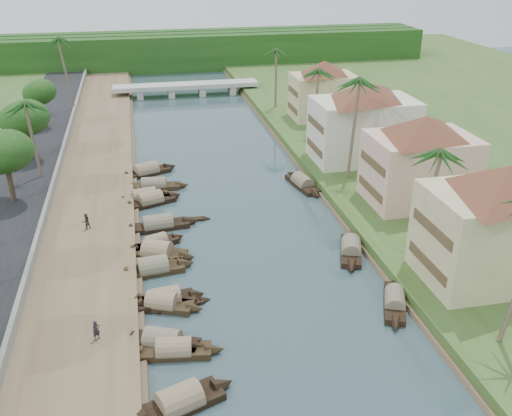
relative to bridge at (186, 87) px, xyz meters
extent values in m
plane|color=#31444A|center=(0.00, -72.00, -1.72)|extent=(220.00, 220.00, 0.00)
cube|color=brown|center=(-16.00, -52.00, -1.32)|extent=(10.00, 180.00, 0.80)
cube|color=#344E1F|center=(19.00, -52.00, -1.12)|extent=(16.00, 180.00, 1.20)
cube|color=black|center=(-24.50, -52.00, -1.02)|extent=(8.00, 180.00, 1.40)
cube|color=slate|center=(-20.20, -52.00, -0.37)|extent=(0.40, 180.00, 1.10)
cube|color=#153C10|center=(0.00, 23.00, 2.28)|extent=(120.00, 4.00, 8.00)
cube|color=#153C10|center=(0.00, 28.00, 2.28)|extent=(120.00, 4.00, 8.00)
cube|color=#153C10|center=(0.00, 33.00, 2.28)|extent=(120.00, 4.00, 8.00)
cube|color=#AAA99F|center=(0.00, 0.00, 0.28)|extent=(28.00, 4.00, 0.80)
cube|color=#AAA99F|center=(-9.00, 0.00, -0.82)|extent=(1.20, 3.50, 1.80)
cube|color=#AAA99F|center=(-3.00, 0.00, -0.82)|extent=(1.20, 3.50, 1.80)
cube|color=#AAA99F|center=(3.00, 0.00, -0.82)|extent=(1.20, 3.50, 1.80)
cube|color=#AAA99F|center=(9.00, 0.00, -0.82)|extent=(1.20, 3.50, 1.80)
cube|color=beige|center=(19.00, -74.00, 3.48)|extent=(12.00, 8.00, 8.00)
pyramid|color=brown|center=(19.00, -74.00, 8.58)|extent=(14.85, 14.85, 2.20)
cube|color=brown|center=(12.95, -74.00, 1.48)|extent=(0.10, 6.40, 0.90)
cube|color=brown|center=(12.95, -74.00, 4.68)|extent=(0.10, 6.40, 0.90)
cube|color=beige|center=(20.00, -58.00, 3.23)|extent=(11.00, 8.00, 7.50)
pyramid|color=brown|center=(20.00, -58.00, 8.08)|extent=(14.11, 14.11, 2.20)
cube|color=brown|center=(14.45, -58.00, 1.35)|extent=(0.10, 6.40, 0.90)
cube|color=brown|center=(14.45, -58.00, 4.35)|extent=(0.10, 6.40, 0.90)
cube|color=beige|center=(19.00, -44.00, 3.48)|extent=(13.00, 8.00, 8.00)
pyramid|color=brown|center=(19.00, -44.00, 8.58)|extent=(15.59, 15.59, 2.20)
cube|color=brown|center=(12.45, -44.00, 1.48)|extent=(0.10, 6.40, 0.90)
cube|color=brown|center=(12.45, -44.00, 4.68)|extent=(0.10, 6.40, 0.90)
cube|color=beige|center=(20.00, -24.00, 2.98)|extent=(10.00, 7.00, 7.00)
pyramid|color=brown|center=(20.00, -24.00, 7.58)|extent=(12.62, 12.62, 2.20)
cube|color=brown|center=(14.95, -24.00, 1.23)|extent=(0.10, 5.60, 0.90)
cube|color=brown|center=(14.95, -24.00, 4.03)|extent=(0.10, 5.60, 0.90)
cube|color=black|center=(-8.57, -82.77, -1.52)|extent=(6.19, 4.01, 0.70)
cone|color=black|center=(-5.54, -81.63, -1.44)|extent=(2.26, 2.35, 2.06)
cylinder|color=#827353|center=(-8.57, -82.77, -1.14)|extent=(4.93, 3.60, 2.16)
cube|color=black|center=(-8.52, -77.44, -1.52)|extent=(5.61, 2.44, 0.70)
cone|color=black|center=(-5.54, -77.87, -1.44)|extent=(1.75, 1.73, 1.70)
cone|color=black|center=(-11.51, -77.02, -1.44)|extent=(1.75, 1.73, 1.70)
cylinder|color=#827353|center=(-8.52, -77.44, -1.14)|extent=(4.35, 2.33, 1.76)
cube|color=black|center=(-9.30, -76.25, -1.52)|extent=(5.82, 3.90, 0.70)
cone|color=black|center=(-6.47, -77.52, -1.44)|extent=(2.12, 2.12, 1.78)
cone|color=black|center=(-12.13, -74.99, -1.44)|extent=(2.12, 2.12, 1.78)
cylinder|color=#716A55|center=(-9.30, -76.25, -1.14)|extent=(4.64, 3.43, 1.85)
cube|color=black|center=(-9.04, -71.26, -1.52)|extent=(5.46, 3.64, 0.70)
cone|color=black|center=(-6.39, -72.38, -1.44)|extent=(2.00, 2.04, 1.75)
cone|color=black|center=(-11.69, -70.14, -1.44)|extent=(2.00, 2.04, 1.75)
cylinder|color=#827353|center=(-9.04, -71.26, -1.14)|extent=(4.36, 3.23, 1.83)
cube|color=black|center=(-8.65, -70.74, -1.52)|extent=(5.00, 2.40, 0.70)
cone|color=black|center=(-5.99, -70.43, -1.44)|extent=(1.61, 1.83, 1.82)
cone|color=black|center=(-11.31, -71.05, -1.44)|extent=(1.61, 1.83, 1.82)
cylinder|color=#827353|center=(-8.65, -70.74, -1.14)|extent=(3.88, 2.34, 1.93)
cube|color=black|center=(-9.48, -65.48, -1.52)|extent=(5.77, 2.64, 0.70)
cone|color=black|center=(-6.41, -65.11, -1.44)|extent=(1.83, 1.98, 1.97)
cone|color=black|center=(-12.55, -65.85, -1.44)|extent=(1.83, 1.98, 1.97)
cylinder|color=#716A55|center=(-9.48, -65.48, -1.14)|extent=(4.47, 2.57, 2.07)
cube|color=black|center=(-9.03, -60.60, -1.52)|extent=(4.83, 3.15, 0.70)
cone|color=black|center=(-6.67, -59.59, -1.44)|extent=(1.73, 1.73, 1.46)
cone|color=black|center=(-11.40, -61.60, -1.44)|extent=(1.73, 1.73, 1.46)
cylinder|color=#827353|center=(-9.03, -60.60, -1.14)|extent=(3.85, 2.78, 1.52)
cube|color=black|center=(-8.97, -62.57, -1.52)|extent=(5.91, 4.15, 0.70)
cone|color=black|center=(-6.15, -63.83, -1.44)|extent=(2.25, 2.36, 2.04)
cone|color=black|center=(-11.78, -61.32, -1.44)|extent=(2.25, 2.36, 2.04)
cylinder|color=#827353|center=(-8.97, -62.57, -1.14)|extent=(4.75, 3.69, 2.15)
cube|color=black|center=(-8.58, -56.68, -1.52)|extent=(6.61, 2.60, 0.70)
cone|color=black|center=(-5.02, -56.29, -1.44)|extent=(2.01, 1.91, 1.93)
cone|color=black|center=(-12.14, -57.06, -1.44)|extent=(2.01, 1.91, 1.93)
cylinder|color=#716A55|center=(-8.58, -56.68, -1.14)|extent=(5.10, 2.51, 1.99)
cube|color=black|center=(-9.74, -49.06, -1.52)|extent=(5.87, 2.73, 0.70)
cone|color=black|center=(-6.65, -48.55, -1.44)|extent=(1.88, 1.90, 1.84)
cone|color=black|center=(-12.83, -49.56, -1.44)|extent=(1.88, 1.90, 1.84)
cylinder|color=#827353|center=(-9.74, -49.06, -1.14)|extent=(4.56, 2.59, 1.92)
cube|color=black|center=(-9.12, -50.28, -1.52)|extent=(6.01, 3.83, 0.70)
cone|color=black|center=(-6.16, -49.16, -1.44)|extent=(2.17, 2.23, 1.94)
cone|color=black|center=(-12.08, -51.40, -1.44)|extent=(2.17, 2.23, 1.94)
cylinder|color=#827353|center=(-9.12, -50.28, -1.14)|extent=(4.78, 3.43, 2.03)
cube|color=black|center=(-8.48, -45.72, -1.52)|extent=(6.42, 2.48, 0.70)
cone|color=black|center=(-5.03, -46.14, -1.44)|extent=(1.94, 1.77, 1.77)
cone|color=black|center=(-11.93, -45.29, -1.44)|extent=(1.94, 1.77, 1.77)
cylinder|color=#716A55|center=(-8.48, -45.72, -1.14)|extent=(4.96, 2.37, 1.81)
cube|color=black|center=(-9.22, -40.80, -1.52)|extent=(6.50, 4.16, 0.70)
cone|color=black|center=(-6.02, -39.53, -1.44)|extent=(2.33, 2.35, 2.01)
cone|color=black|center=(-12.42, -42.07, -1.44)|extent=(2.33, 2.35, 2.01)
cylinder|color=#827353|center=(-9.22, -40.80, -1.14)|extent=(5.17, 3.70, 2.10)
cube|color=black|center=(9.92, -74.98, -1.52)|extent=(3.75, 5.94, 0.70)
cone|color=black|center=(11.17, -72.03, -1.44)|extent=(1.99, 2.08, 1.66)
cone|color=black|center=(8.67, -77.93, -1.44)|extent=(1.99, 2.08, 1.66)
cylinder|color=#716A55|center=(9.92, -74.98, -1.14)|extent=(3.28, 4.72, 1.70)
cube|color=black|center=(9.47, -65.90, -1.52)|extent=(3.76, 6.26, 0.70)
cone|color=black|center=(10.56, -62.78, -1.44)|extent=(2.18, 2.18, 1.90)
cone|color=black|center=(8.37, -69.03, -1.44)|extent=(2.18, 2.18, 1.90)
cylinder|color=#716A55|center=(9.47, -65.90, -1.14)|extent=(3.37, 4.96, 1.97)
cube|color=black|center=(9.54, -48.83, -1.52)|extent=(2.99, 6.66, 0.70)
cone|color=black|center=(8.89, -45.31, -1.44)|extent=(1.96, 2.10, 1.86)
cone|color=black|center=(10.20, -52.34, -1.44)|extent=(1.96, 2.10, 1.86)
cylinder|color=#716A55|center=(9.54, -48.83, -1.14)|extent=(2.78, 5.18, 1.91)
cube|color=black|center=(-7.55, -71.43, -1.62)|extent=(4.02, 1.60, 0.35)
cone|color=black|center=(-5.38, -71.01, -1.62)|extent=(1.13, 1.04, 0.87)
cone|color=black|center=(-9.71, -71.85, -1.62)|extent=(1.13, 1.04, 0.87)
cube|color=black|center=(-5.19, -55.42, -1.62)|extent=(3.55, 0.97, 0.35)
cone|color=black|center=(-3.22, -55.57, -1.62)|extent=(0.93, 0.77, 0.70)
cone|color=black|center=(-7.16, -55.27, -1.62)|extent=(0.93, 0.77, 0.70)
cylinder|color=brown|center=(16.00, -67.13, 4.15)|extent=(1.62, 0.36, 9.30)
sphere|color=#1C4B19|center=(16.00, -67.13, 8.63)|extent=(3.20, 3.20, 3.20)
cylinder|color=brown|center=(15.00, -50.10, 5.60)|extent=(1.03, 0.36, 12.26)
sphere|color=#1C4B19|center=(15.00, -50.10, 11.49)|extent=(3.20, 3.20, 3.20)
cylinder|color=brown|center=(16.00, -32.50, 4.35)|extent=(0.79, 0.36, 9.74)
sphere|color=#1C4B19|center=(16.00, -32.50, 9.02)|extent=(3.20, 3.20, 3.20)
cylinder|color=brown|center=(-22.00, -42.35, 4.33)|extent=(0.86, 0.36, 9.31)
sphere|color=#1C4B19|center=(-22.00, -42.35, 8.80)|extent=(3.20, 3.20, 3.20)
cylinder|color=brown|center=(14.00, -16.21, 4.45)|extent=(0.40, 0.36, 9.95)
sphere|color=#1C4B19|center=(14.00, -16.21, 9.23)|extent=(3.20, 3.20, 3.20)
cylinder|color=brown|center=(-20.50, -11.17, 5.69)|extent=(1.52, 0.36, 12.01)
sphere|color=#1C4B19|center=(-20.50, -11.17, 11.46)|extent=(3.20, 3.20, 3.20)
cylinder|color=#4F3D2D|center=(-24.00, -49.24, 1.60)|extent=(0.60, 0.60, 3.94)
ellipsoid|color=#153C10|center=(-24.00, -49.24, 5.37)|extent=(5.48, 5.48, 4.51)
cylinder|color=#4F3D2D|center=(-24.00, -35.25, 1.51)|extent=(0.60, 0.60, 3.74)
ellipsoid|color=#153C10|center=(-24.00, -35.25, 5.09)|extent=(5.52, 5.52, 4.54)
cylinder|color=#4F3D2D|center=(-24.00, -20.47, 1.46)|extent=(0.60, 0.60, 3.65)
ellipsoid|color=#153C10|center=(-24.00, -20.47, 4.95)|extent=(4.37, 4.37, 3.59)
cylinder|color=#4F3D2D|center=(24.00, -41.48, 1.14)|extent=(0.60, 0.60, 3.40)
ellipsoid|color=#153C10|center=(24.00, -41.48, 4.40)|extent=(4.51, 4.51, 3.71)
imported|color=black|center=(-14.01, -75.43, -0.13)|extent=(0.69, 0.62, 1.58)
imported|color=#2B291E|center=(-15.79, -56.76, -0.08)|extent=(1.03, 0.99, 1.68)
camera|label=1|loc=(-9.54, -111.28, 25.85)|focal=40.00mm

